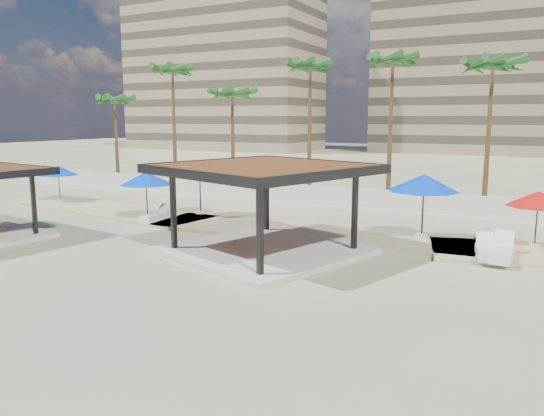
# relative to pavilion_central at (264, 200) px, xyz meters

# --- Properties ---
(ground) EXTENTS (200.00, 200.00, 0.00)m
(ground) POSITION_rel_pavilion_central_xyz_m (-2.04, -2.82, -2.25)
(ground) COLOR #CBBD86
(ground) RESTS_ON ground
(promenade) EXTENTS (44.45, 7.97, 0.24)m
(promenade) POSITION_rel_pavilion_central_xyz_m (-0.04, 4.85, -2.19)
(promenade) COLOR #C6B284
(promenade) RESTS_ON ground
(boundary_wall) EXTENTS (56.00, 0.30, 1.20)m
(boundary_wall) POSITION_rel_pavilion_central_xyz_m (-2.04, 13.18, -1.65)
(boundary_wall) COLOR silver
(boundary_wall) RESTS_ON ground
(building_west) EXTENTS (34.00, 16.00, 32.40)m
(building_west) POSITION_rel_pavilion_central_xyz_m (-44.04, 65.18, 13.02)
(building_west) COLOR #937F60
(building_west) RESTS_ON ground
(building_mid) EXTENTS (38.00, 16.00, 30.40)m
(building_mid) POSITION_rel_pavilion_central_xyz_m (1.96, 75.18, 12.02)
(building_mid) COLOR #847259
(building_mid) RESTS_ON ground
(pavilion_central) EXTENTS (9.37, 9.37, 3.76)m
(pavilion_central) POSITION_rel_pavilion_central_xyz_m (0.00, 0.00, 0.00)
(pavilion_central) COLOR beige
(pavilion_central) RESTS_ON ground
(umbrella_a) EXTENTS (2.94, 2.94, 2.33)m
(umbrella_a) POSITION_rel_pavilion_central_xyz_m (-18.57, 5.38, -0.06)
(umbrella_a) COLOR beige
(umbrella_a) RESTS_ON promenade
(umbrella_b) EXTENTS (4.25, 4.25, 2.89)m
(umbrella_b) POSITION_rel_pavilion_central_xyz_m (-7.27, 5.66, 0.42)
(umbrella_b) COLOR beige
(umbrella_b) RESTS_ON promenade
(umbrella_c) EXTENTS (3.29, 3.29, 2.39)m
(umbrella_c) POSITION_rel_pavilion_central_xyz_m (10.11, 5.85, -0.01)
(umbrella_c) COLOR beige
(umbrella_c) RESTS_ON promenade
(umbrella_d) EXTENTS (3.41, 3.41, 2.93)m
(umbrella_d) POSITION_rel_pavilion_central_xyz_m (5.38, 5.49, 0.45)
(umbrella_d) COLOR beige
(umbrella_d) RESTS_ON promenade
(umbrella_f) EXTENTS (3.29, 3.29, 2.59)m
(umbrella_f) POSITION_rel_pavilion_central_xyz_m (-8.91, 2.98, 0.16)
(umbrella_f) COLOR beige
(umbrella_f) RESTS_ON promenade
(lounger_a) EXTENTS (0.70, 2.00, 0.75)m
(lounger_a) POSITION_rel_pavilion_central_xyz_m (-8.36, 3.02, -1.88)
(lounger_a) COLOR white
(lounger_a) RESTS_ON promenade
(lounger_b) EXTENTS (1.08, 2.21, 0.80)m
(lounger_b) POSITION_rel_pavilion_central_xyz_m (8.44, 3.03, -1.87)
(lounger_b) COLOR white
(lounger_b) RESTS_ON promenade
(lounger_c) EXTENTS (0.81, 2.44, 0.92)m
(lounger_c) POSITION_rel_pavilion_central_xyz_m (9.00, 3.03, -1.84)
(lounger_c) COLOR white
(lounger_c) RESTS_ON promenade
(palm_a) EXTENTS (3.00, 3.00, 8.00)m
(palm_a) POSITION_rel_pavilion_central_xyz_m (-23.04, 15.48, 4.67)
(palm_a) COLOR brown
(palm_a) RESTS_ON ground
(palm_b) EXTENTS (3.00, 3.00, 10.29)m
(palm_b) POSITION_rel_pavilion_central_xyz_m (-17.04, 15.88, 6.82)
(palm_b) COLOR brown
(palm_b) RESTS_ON ground
(palm_c) EXTENTS (3.00, 3.00, 8.30)m
(palm_c) POSITION_rel_pavilion_central_xyz_m (-11.04, 15.28, 4.95)
(palm_c) COLOR brown
(palm_c) RESTS_ON ground
(palm_d) EXTENTS (3.00, 3.00, 10.11)m
(palm_d) POSITION_rel_pavilion_central_xyz_m (-5.04, 16.08, 6.65)
(palm_d) COLOR brown
(palm_d) RESTS_ON ground
(palm_e) EXTENTS (3.00, 3.00, 10.16)m
(palm_e) POSITION_rel_pavilion_central_xyz_m (0.96, 15.58, 6.69)
(palm_e) COLOR brown
(palm_e) RESTS_ON ground
(palm_f) EXTENTS (3.00, 3.00, 9.59)m
(palm_f) POSITION_rel_pavilion_central_xyz_m (6.96, 15.78, 6.16)
(palm_f) COLOR brown
(palm_f) RESTS_ON ground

